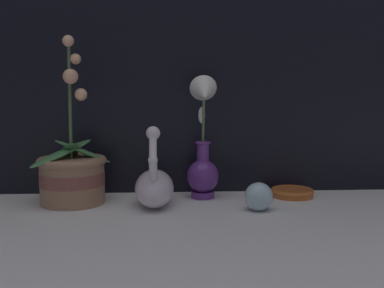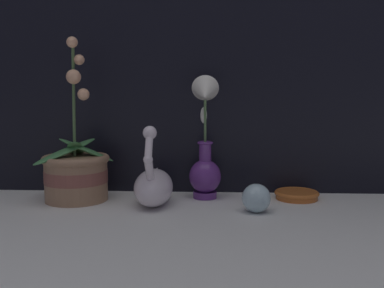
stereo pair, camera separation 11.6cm
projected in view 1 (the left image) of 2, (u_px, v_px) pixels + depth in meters
ground_plane at (187, 217)px, 1.05m from camera, size 2.80×2.80×0.00m
orchid_potted_plant at (72, 173)px, 1.17m from camera, size 0.21×0.21×0.43m
swan_figurine at (154, 186)px, 1.14m from camera, size 0.10×0.20×0.21m
blue_vase at (203, 152)px, 1.22m from camera, size 0.09×0.12×0.34m
glass_sphere at (259, 197)px, 1.10m from camera, size 0.07×0.07×0.07m
amber_dish at (292, 192)px, 1.25m from camera, size 0.12×0.12×0.02m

